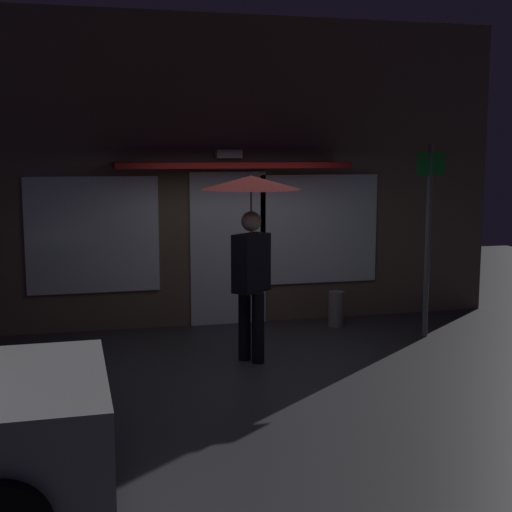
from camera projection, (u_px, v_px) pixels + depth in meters
ground_plane at (266, 367)px, 8.27m from camera, size 18.00×18.00×0.00m
building_facade at (225, 174)px, 10.20m from camera, size 8.15×1.00×4.37m
person_with_umbrella at (251, 219)px, 8.25m from camera, size 1.17×1.17×2.21m
street_sign_post at (428, 230)px, 9.43m from camera, size 0.40×0.07×2.57m
sidewalk_bollard at (336, 309)px, 10.17m from camera, size 0.22×0.22×0.51m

